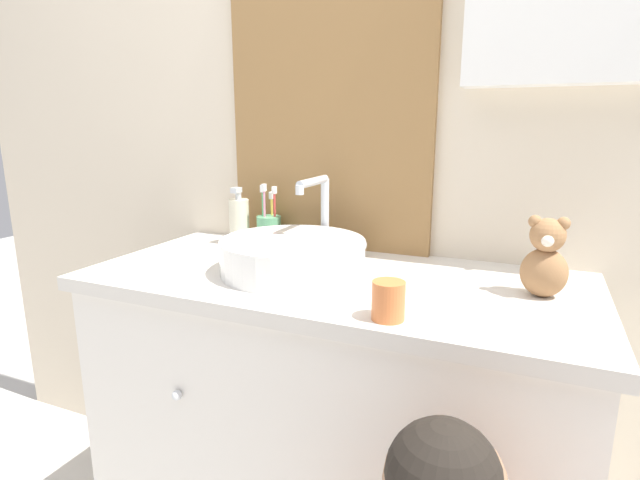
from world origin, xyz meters
The scene contains 7 objects.
wall_back centered at (0.02, 0.62, 1.27)m, with size 3.20×0.18×2.50m.
vanity_counter centered at (0.00, 0.31, 0.45)m, with size 1.24×0.57×0.89m.
sink_basin centered at (-0.10, 0.30, 0.94)m, with size 0.37×0.42×0.23m.
toothbrush_holder centered at (-0.30, 0.53, 0.95)m, with size 0.07×0.07×0.19m.
soap_dispenser centered at (-0.39, 0.50, 0.97)m, with size 0.06×0.06×0.18m.
teddy_bear centered at (0.48, 0.35, 0.98)m, with size 0.10×0.08×0.18m.
drinking_cup centered at (0.21, 0.09, 0.93)m, with size 0.06×0.06×0.08m, color orange.
Camera 1 is at (0.45, -0.79, 1.27)m, focal length 28.00 mm.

